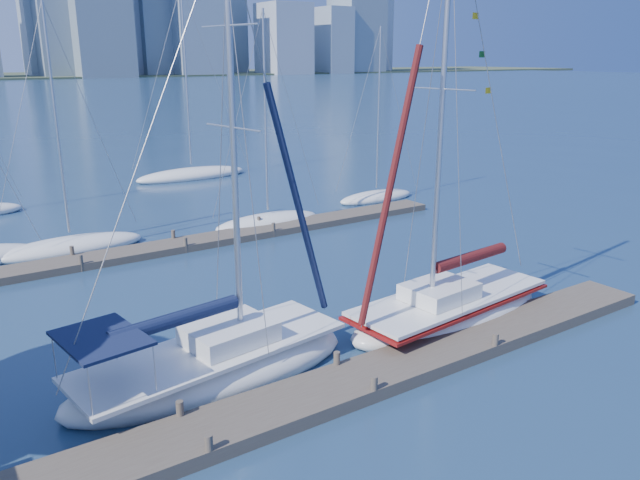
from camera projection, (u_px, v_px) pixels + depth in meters
ground at (354, 388)px, 18.29m from camera, size 700.00×700.00×0.00m
near_dock at (355, 382)px, 18.23m from camera, size 26.00×2.00×0.40m
far_dock at (198, 242)px, 32.03m from camera, size 30.00×1.80×0.36m
sailboat_navy at (212, 351)px, 18.46m from camera, size 9.32×4.13×13.34m
sailboat_maroon at (450, 292)px, 22.57m from camera, size 9.00×3.65×14.97m
bg_boat_1 at (71, 246)px, 31.03m from camera, size 7.35×3.23×12.13m
bg_boat_3 at (268, 221)px, 35.73m from camera, size 6.73×2.75×12.10m
bg_boat_5 at (376, 197)px, 42.08m from camera, size 6.16×3.32×11.47m
bg_boat_7 at (192, 174)px, 49.63m from camera, size 9.39×4.32×14.82m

